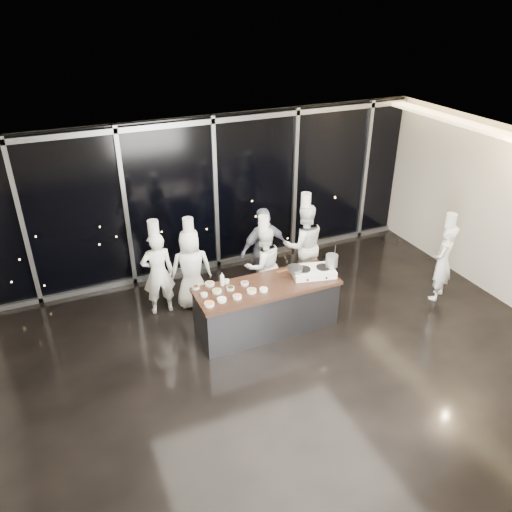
{
  "coord_description": "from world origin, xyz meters",
  "views": [
    {
      "loc": [
        -3.04,
        -5.57,
        5.3
      ],
      "look_at": [
        -0.07,
        1.2,
        1.31
      ],
      "focal_mm": 35.0,
      "sensor_mm": 36.0,
      "label": 1
    }
  ],
  "objects_px": {
    "chef_left": "(191,268)",
    "chef_center": "(263,265)",
    "guest": "(264,250)",
    "stove": "(313,271)",
    "chef_right": "(304,245)",
    "stock_pot": "(332,261)",
    "chef_far_left": "(158,272)",
    "demo_counter": "(267,307)",
    "chef_side": "(443,261)",
    "frying_pan": "(294,268)"
  },
  "relations": [
    {
      "from": "chef_left",
      "to": "chef_center",
      "type": "xyz_separation_m",
      "value": [
        1.27,
        -0.39,
        -0.02
      ]
    },
    {
      "from": "chef_left",
      "to": "guest",
      "type": "bearing_deg",
      "value": -168.83
    },
    {
      "from": "stove",
      "to": "chef_right",
      "type": "bearing_deg",
      "value": 81.76
    },
    {
      "from": "stock_pot",
      "to": "chef_center",
      "type": "height_order",
      "value": "chef_center"
    },
    {
      "from": "chef_far_left",
      "to": "guest",
      "type": "bearing_deg",
      "value": -177.69
    },
    {
      "from": "guest",
      "to": "stove",
      "type": "bearing_deg",
      "value": 99.29
    },
    {
      "from": "demo_counter",
      "to": "chef_far_left",
      "type": "xyz_separation_m",
      "value": [
        -1.55,
        1.28,
        0.37
      ]
    },
    {
      "from": "chef_side",
      "to": "demo_counter",
      "type": "bearing_deg",
      "value": -38.15
    },
    {
      "from": "stove",
      "to": "chef_left",
      "type": "xyz_separation_m",
      "value": [
        -1.82,
        1.26,
        -0.17
      ]
    },
    {
      "from": "demo_counter",
      "to": "stove",
      "type": "relative_size",
      "value": 3.06
    },
    {
      "from": "stock_pot",
      "to": "chef_far_left",
      "type": "xyz_separation_m",
      "value": [
        -2.74,
        1.37,
        -0.32
      ]
    },
    {
      "from": "frying_pan",
      "to": "chef_left",
      "type": "bearing_deg",
      "value": 154.08
    },
    {
      "from": "chef_center",
      "to": "chef_side",
      "type": "height_order",
      "value": "same"
    },
    {
      "from": "stove",
      "to": "stock_pot",
      "type": "relative_size",
      "value": 3.83
    },
    {
      "from": "demo_counter",
      "to": "stove",
      "type": "xyz_separation_m",
      "value": [
        0.87,
        -0.02,
        0.51
      ]
    },
    {
      "from": "chef_left",
      "to": "stock_pot",
      "type": "bearing_deg",
      "value": 158.54
    },
    {
      "from": "frying_pan",
      "to": "chef_left",
      "type": "height_order",
      "value": "chef_left"
    },
    {
      "from": "chef_center",
      "to": "chef_side",
      "type": "xyz_separation_m",
      "value": [
        3.12,
        -1.25,
        0.01
      ]
    },
    {
      "from": "chef_far_left",
      "to": "chef_center",
      "type": "height_order",
      "value": "chef_far_left"
    },
    {
      "from": "chef_far_left",
      "to": "demo_counter",
      "type": "bearing_deg",
      "value": 143.37
    },
    {
      "from": "guest",
      "to": "chef_left",
      "type": "bearing_deg",
      "value": -5.41
    },
    {
      "from": "demo_counter",
      "to": "chef_far_left",
      "type": "bearing_deg",
      "value": 140.56
    },
    {
      "from": "demo_counter",
      "to": "stove",
      "type": "height_order",
      "value": "stove"
    },
    {
      "from": "demo_counter",
      "to": "chef_side",
      "type": "height_order",
      "value": "chef_side"
    },
    {
      "from": "demo_counter",
      "to": "chef_left",
      "type": "xyz_separation_m",
      "value": [
        -0.95,
        1.24,
        0.34
      ]
    },
    {
      "from": "demo_counter",
      "to": "chef_side",
      "type": "relative_size",
      "value": 1.4
    },
    {
      "from": "stove",
      "to": "chef_far_left",
      "type": "height_order",
      "value": "chef_far_left"
    },
    {
      "from": "stock_pot",
      "to": "chef_left",
      "type": "height_order",
      "value": "chef_left"
    },
    {
      "from": "chef_right",
      "to": "stock_pot",
      "type": "bearing_deg",
      "value": 93.59
    },
    {
      "from": "demo_counter",
      "to": "guest",
      "type": "height_order",
      "value": "guest"
    },
    {
      "from": "stock_pot",
      "to": "demo_counter",
      "type": "bearing_deg",
      "value": 175.69
    },
    {
      "from": "frying_pan",
      "to": "chef_center",
      "type": "height_order",
      "value": "chef_center"
    },
    {
      "from": "stove",
      "to": "chef_right",
      "type": "relative_size",
      "value": 0.42
    },
    {
      "from": "frying_pan",
      "to": "chef_far_left",
      "type": "bearing_deg",
      "value": 162.33
    },
    {
      "from": "chef_center",
      "to": "demo_counter",
      "type": "bearing_deg",
      "value": 65.44
    },
    {
      "from": "chef_center",
      "to": "guest",
      "type": "height_order",
      "value": "chef_center"
    },
    {
      "from": "stove",
      "to": "stock_pot",
      "type": "bearing_deg",
      "value": 0.57
    },
    {
      "from": "chef_side",
      "to": "chef_left",
      "type": "bearing_deg",
      "value": -52.02
    },
    {
      "from": "chef_far_left",
      "to": "chef_side",
      "type": "distance_m",
      "value": 5.27
    },
    {
      "from": "stove",
      "to": "stock_pot",
      "type": "height_order",
      "value": "stock_pot"
    },
    {
      "from": "frying_pan",
      "to": "chef_center",
      "type": "relative_size",
      "value": 0.29
    },
    {
      "from": "chef_far_left",
      "to": "chef_center",
      "type": "distance_m",
      "value": 1.92
    },
    {
      "from": "guest",
      "to": "chef_side",
      "type": "relative_size",
      "value": 0.97
    },
    {
      "from": "chef_center",
      "to": "chef_right",
      "type": "distance_m",
      "value": 1.03
    },
    {
      "from": "stove",
      "to": "stock_pot",
      "type": "xyz_separation_m",
      "value": [
        0.31,
        -0.07,
        0.18
      ]
    },
    {
      "from": "stock_pot",
      "to": "stove",
      "type": "bearing_deg",
      "value": 167.82
    },
    {
      "from": "chef_far_left",
      "to": "chef_left",
      "type": "distance_m",
      "value": 0.6
    },
    {
      "from": "stove",
      "to": "chef_center",
      "type": "height_order",
      "value": "chef_center"
    },
    {
      "from": "stock_pot",
      "to": "chef_center",
      "type": "xyz_separation_m",
      "value": [
        -0.87,
        0.94,
        -0.37
      ]
    },
    {
      "from": "demo_counter",
      "to": "frying_pan",
      "type": "xyz_separation_m",
      "value": [
        0.54,
        0.05,
        0.61
      ]
    }
  ]
}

